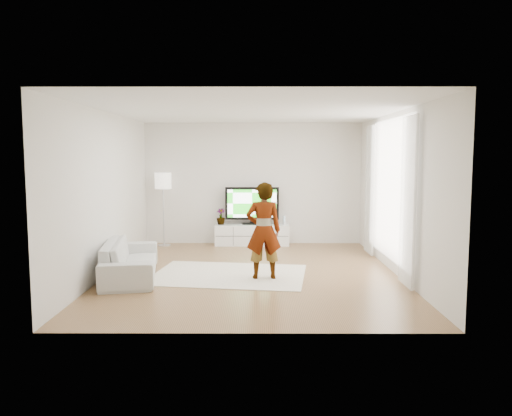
{
  "coord_description": "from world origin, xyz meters",
  "views": [
    {
      "loc": [
        0.1,
        -8.58,
        2.05
      ],
      "look_at": [
        0.07,
        0.4,
        1.1
      ],
      "focal_mm": 35.0,
      "sensor_mm": 36.0,
      "label": 1
    }
  ],
  "objects_px": {
    "floor_lamp": "(163,184)",
    "television": "(252,204)",
    "player": "(264,230)",
    "rug": "(229,275)",
    "sofa": "(130,259)",
    "media_console": "(252,235)"
  },
  "relations": [
    {
      "from": "rug",
      "to": "floor_lamp",
      "type": "xyz_separation_m",
      "value": [
        -1.64,
        2.82,
        1.4
      ]
    },
    {
      "from": "television",
      "to": "floor_lamp",
      "type": "distance_m",
      "value": 2.07
    },
    {
      "from": "sofa",
      "to": "floor_lamp",
      "type": "relative_size",
      "value": 1.27
    },
    {
      "from": "player",
      "to": "floor_lamp",
      "type": "distance_m",
      "value": 3.85
    },
    {
      "from": "television",
      "to": "sofa",
      "type": "xyz_separation_m",
      "value": [
        -2.02,
        -3.11,
        -0.63
      ]
    },
    {
      "from": "rug",
      "to": "sofa",
      "type": "xyz_separation_m",
      "value": [
        -1.65,
        -0.15,
        0.3
      ]
    },
    {
      "from": "sofa",
      "to": "floor_lamp",
      "type": "distance_m",
      "value": 3.17
    },
    {
      "from": "media_console",
      "to": "rug",
      "type": "relative_size",
      "value": 0.66
    },
    {
      "from": "floor_lamp",
      "to": "sofa",
      "type": "bearing_deg",
      "value": -90.21
    },
    {
      "from": "television",
      "to": "rug",
      "type": "xyz_separation_m",
      "value": [
        -0.37,
        -2.95,
        -0.93
      ]
    },
    {
      "from": "sofa",
      "to": "floor_lamp",
      "type": "height_order",
      "value": "floor_lamp"
    },
    {
      "from": "rug",
      "to": "floor_lamp",
      "type": "height_order",
      "value": "floor_lamp"
    },
    {
      "from": "media_console",
      "to": "television",
      "type": "bearing_deg",
      "value": 90.0
    },
    {
      "from": "media_console",
      "to": "television",
      "type": "distance_m",
      "value": 0.7
    },
    {
      "from": "media_console",
      "to": "player",
      "type": "xyz_separation_m",
      "value": [
        0.23,
        -3.18,
        0.58
      ]
    },
    {
      "from": "sofa",
      "to": "rug",
      "type": "bearing_deg",
      "value": -94.46
    },
    {
      "from": "floor_lamp",
      "to": "television",
      "type": "bearing_deg",
      "value": 3.73
    },
    {
      "from": "television",
      "to": "player",
      "type": "height_order",
      "value": "player"
    },
    {
      "from": "television",
      "to": "player",
      "type": "relative_size",
      "value": 0.77
    },
    {
      "from": "television",
      "to": "sofa",
      "type": "distance_m",
      "value": 3.76
    },
    {
      "from": "media_console",
      "to": "player",
      "type": "height_order",
      "value": "player"
    },
    {
      "from": "television",
      "to": "player",
      "type": "distance_m",
      "value": 3.22
    }
  ]
}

